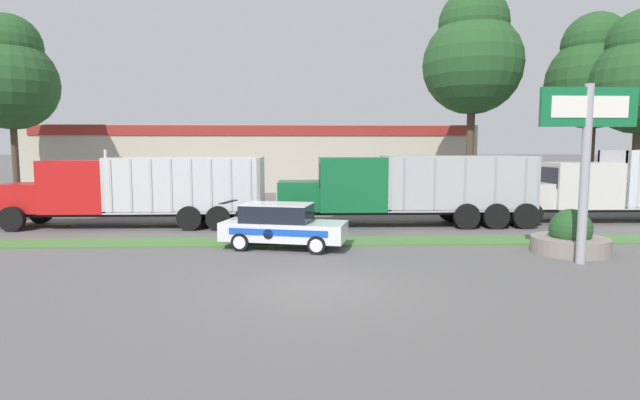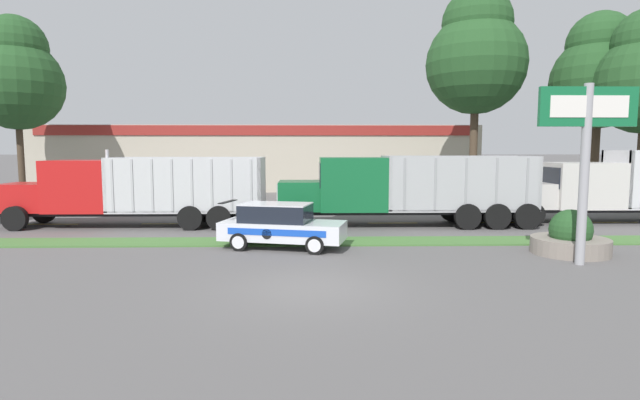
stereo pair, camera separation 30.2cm
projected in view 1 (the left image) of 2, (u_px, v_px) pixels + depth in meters
name	position (u px, v px, depth m)	size (l,w,h in m)	color
ground_plane	(315.00, 288.00, 12.80)	(600.00, 600.00, 0.00)	#5B5959
grass_verge	(310.00, 242.00, 19.05)	(120.00, 1.74, 0.06)	#477538
centre_line_2	(50.00, 225.00, 23.44)	(2.40, 0.14, 0.01)	yellow
centre_line_3	(166.00, 224.00, 23.64)	(2.40, 0.14, 0.01)	yellow
centre_line_4	(280.00, 223.00, 23.84)	(2.40, 0.14, 0.01)	yellow
centre_line_5	(392.00, 223.00, 24.05)	(2.40, 0.14, 0.01)	yellow
centre_line_6	(502.00, 222.00, 24.25)	(2.40, 0.14, 0.01)	yellow
centre_line_7	(610.00, 222.00, 24.45)	(2.40, 0.14, 0.01)	yellow
dump_truck_mid	(596.00, 189.00, 24.29)	(11.54, 2.61, 3.49)	black
dump_truck_trail	(111.00, 193.00, 22.71)	(11.82, 2.71, 3.53)	black
dump_truck_far_right	(381.00, 191.00, 23.07)	(11.72, 2.74, 3.24)	black
rally_car	(282.00, 225.00, 17.87)	(4.68, 2.71, 1.65)	silver
store_sign_post	(587.00, 136.00, 15.13)	(2.96, 0.28, 5.51)	#9E9EA3
stone_planter	(570.00, 238.00, 17.06)	(2.53, 2.53, 1.52)	gray
store_building_backdrop	(257.00, 158.00, 46.34)	(37.14, 12.10, 5.50)	#BCB29E
tree_behind_left	(10.00, 75.00, 33.83)	(6.20, 6.20, 12.61)	#473828
tree_behind_centre	(473.00, 55.00, 32.34)	(6.43, 6.43, 13.84)	#473828
tree_behind_far_right	(594.00, 74.00, 32.73)	(6.02, 6.02, 12.39)	#473828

